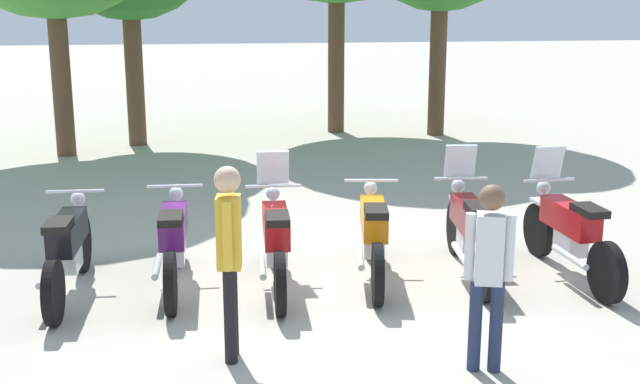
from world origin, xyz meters
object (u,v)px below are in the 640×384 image
motorcycle_2 (276,239)px  motorcycle_3 (373,234)px  motorcycle_0 (68,248)px  motorcycle_4 (469,229)px  person_0 (229,248)px  motorcycle_1 (174,241)px  person_1 (489,265)px  motorcycle_5 (569,231)px

motorcycle_2 → motorcycle_3: (1.08, 0.12, -0.01)m
motorcycle_0 → motorcycle_2: (2.16, -0.02, 0.01)m
motorcycle_4 → person_0: person_0 is taller
motorcycle_1 → person_0: (0.56, -1.89, 0.50)m
motorcycle_1 → motorcycle_2: size_ratio=1.00×
motorcycle_1 → person_0: bearing=-162.8°
motorcycle_2 → person_1: person_1 is taller
motorcycle_3 → motorcycle_0: bearing=99.5°
motorcycle_3 → person_1: bearing=-160.7°
motorcycle_0 → motorcycle_3: size_ratio=1.00×
motorcycle_4 → motorcycle_3: bearing=94.3°
motorcycle_1 → motorcycle_2: motorcycle_2 is taller
person_1 → motorcycle_2: bearing=-130.2°
motorcycle_4 → person_1: (-0.60, -2.37, 0.41)m
motorcycle_0 → person_0: 2.47m
motorcycle_2 → person_0: bearing=165.3°
motorcycle_0 → motorcycle_4: bearing=-87.4°
motorcycle_0 → person_0: bearing=-135.8°
motorcycle_5 → motorcycle_0: bearing=84.9°
motorcycle_1 → person_1: 3.59m
motorcycle_0 → person_0: person_0 is taller
motorcycle_0 → motorcycle_3: 3.24m
motorcycle_3 → person_0: person_0 is taller
motorcycle_1 → person_0: size_ratio=1.29×
motorcycle_0 → motorcycle_2: motorcycle_2 is taller
motorcycle_2 → person_1: (1.56, -2.27, 0.41)m
motorcycle_2 → motorcycle_5: size_ratio=1.00×
motorcycle_4 → person_1: 2.47m
motorcycle_3 → motorcycle_1: bearing=97.5°
motorcycle_2 → motorcycle_4: 2.16m
motorcycle_5 → person_1: size_ratio=1.37×
motorcycle_3 → motorcycle_4: 1.08m
motorcycle_5 → person_0: person_0 is taller
motorcycle_5 → motorcycle_3: bearing=80.0°
motorcycle_4 → person_1: person_1 is taller
person_0 → person_1: person_0 is taller
motorcycle_2 → person_0: 1.90m
motorcycle_1 → person_1: size_ratio=1.37×
motorcycle_0 → person_0: size_ratio=1.29×
motorcycle_0 → motorcycle_1: 1.08m
motorcycle_2 → motorcycle_3: size_ratio=1.00×
motorcycle_1 → motorcycle_2: 1.09m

